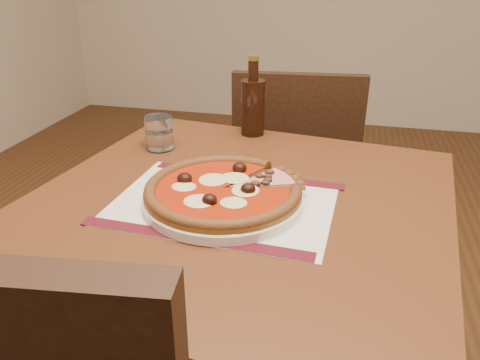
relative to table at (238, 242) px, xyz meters
name	(u,v)px	position (x,y,z in m)	size (l,w,h in m)	color
table	(238,242)	(0.00, 0.00, 0.00)	(0.90, 0.90, 0.75)	#572714
chair_far	(295,172)	(0.03, 0.71, -0.15)	(0.45, 0.45, 0.87)	black
placemat	(223,203)	(-0.02, -0.03, 0.10)	(0.41, 0.30, 0.00)	beige
plate	(223,199)	(-0.02, -0.03, 0.11)	(0.30, 0.30, 0.02)	white
pizza	(223,189)	(-0.02, -0.03, 0.13)	(0.30, 0.30, 0.04)	olive
ham_slice	(271,180)	(0.06, 0.04, 0.13)	(0.14, 0.13, 0.02)	olive
water_glass	(159,133)	(-0.25, 0.21, 0.14)	(0.07, 0.07, 0.08)	white
bottle	(253,104)	(-0.05, 0.37, 0.18)	(0.06, 0.06, 0.21)	black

